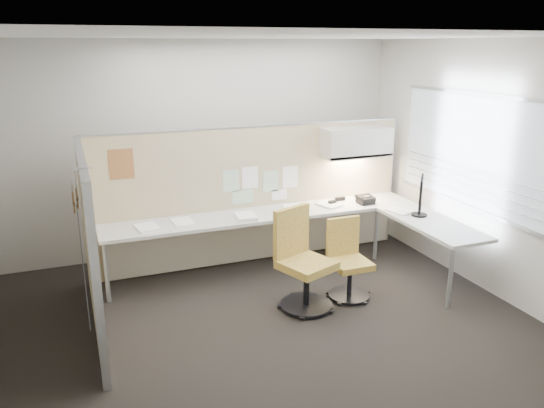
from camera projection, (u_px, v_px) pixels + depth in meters
name	position (u px, v px, depth m)	size (l,w,h in m)	color
floor	(255.00, 323.00, 5.42)	(5.50, 4.50, 0.01)	black
ceiling	(252.00, 35.00, 4.61)	(5.50, 4.50, 0.01)	white
wall_back	(197.00, 149.00, 7.02)	(5.50, 0.02, 2.80)	beige
wall_front	(385.00, 288.00, 3.01)	(5.50, 0.02, 2.80)	beige
wall_right	(483.00, 167.00, 5.97)	(0.02, 4.50, 2.80)	beige
window_pane	(483.00, 154.00, 5.92)	(0.01, 2.80, 1.30)	#98A7B0
partition_back	(253.00, 195.00, 6.78)	(4.10, 0.06, 1.75)	beige
partition_left	(90.00, 245.00, 5.09)	(0.06, 2.20, 1.75)	beige
desk	(295.00, 223.00, 6.57)	(4.00, 2.07, 0.73)	beige
overhead_bin	(356.00, 142.00, 6.88)	(0.90, 0.36, 0.38)	beige
task_light_strip	(355.00, 158.00, 6.94)	(0.60, 0.06, 0.02)	#FFEABF
pinned_papers	(260.00, 183.00, 6.74)	(1.01, 0.00, 0.47)	#8CBF8C
poster	(121.00, 164.00, 6.04)	(0.28, 0.00, 0.35)	orange
chair_left	(302.00, 263.00, 5.64)	(0.64, 0.66, 1.07)	black
chair_right	(348.00, 262.00, 5.90)	(0.46, 0.46, 0.87)	black
monitor	(421.00, 194.00, 6.36)	(0.30, 0.37, 0.47)	black
phone	(365.00, 200.00, 6.92)	(0.21, 0.21, 0.12)	black
stapler	(340.00, 199.00, 7.06)	(0.14, 0.04, 0.05)	black
tape_dispenser	(332.00, 203.00, 6.87)	(0.10, 0.06, 0.06)	black
coat_hook	(77.00, 213.00, 4.33)	(0.18, 0.47, 1.41)	silver
paper_stack_0	(147.00, 228.00, 5.98)	(0.23, 0.30, 0.03)	white
paper_stack_1	(183.00, 222.00, 6.20)	(0.23, 0.30, 0.02)	white
paper_stack_2	(246.00, 217.00, 6.33)	(0.23, 0.30, 0.05)	white
paper_stack_3	(293.00, 208.00, 6.74)	(0.23, 0.30, 0.01)	white
paper_stack_4	(329.00, 205.00, 6.84)	(0.23, 0.30, 0.03)	white
paper_stack_5	(399.00, 211.00, 6.60)	(0.23, 0.30, 0.02)	white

